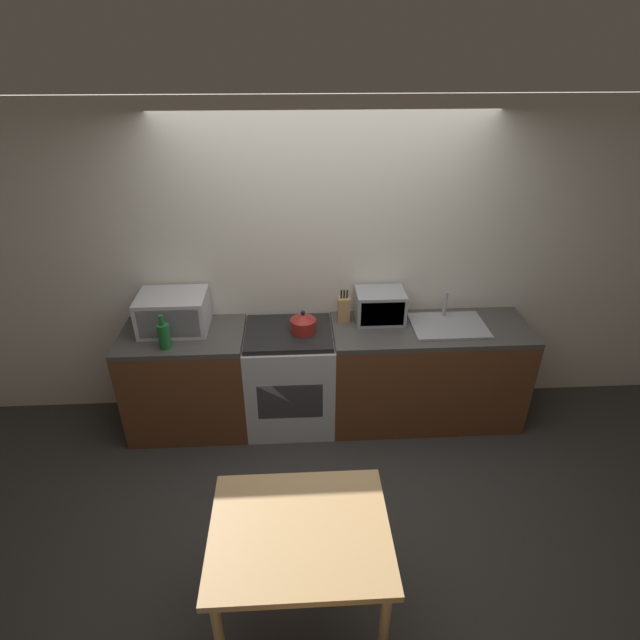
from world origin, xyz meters
TOP-DOWN VIEW (x-y plane):
  - ground_plane at (0.00, 0.00)m, footprint 16.00×16.00m
  - wall_back at (0.00, 1.05)m, footprint 10.00×0.06m
  - counter_left_run at (-1.16, 0.71)m, footprint 0.98×0.62m
  - counter_right_run at (0.85, 0.71)m, footprint 1.60×0.62m
  - stove_range at (-0.31, 0.71)m, footprint 0.72×0.62m
  - kettle at (-0.19, 0.70)m, footprint 0.20×0.20m
  - microwave at (-1.21, 0.80)m, footprint 0.53×0.39m
  - bottle at (-1.23, 0.52)m, footprint 0.09×0.09m
  - knife_block at (0.14, 0.86)m, footprint 0.09×0.09m
  - toaster_oven at (0.44, 0.85)m, footprint 0.39×0.29m
  - sink_basin at (0.98, 0.72)m, footprint 0.59×0.43m
  - dining_table at (-0.26, -1.03)m, footprint 0.92×0.76m

SIDE VIEW (x-z plane):
  - ground_plane at x=0.00m, z-range 0.00..0.00m
  - stove_range at x=-0.31m, z-range 0.00..0.90m
  - counter_left_run at x=-1.16m, z-range 0.00..0.90m
  - counter_right_run at x=0.85m, z-range 0.00..0.90m
  - dining_table at x=-0.26m, z-range 0.28..1.03m
  - sink_basin at x=0.98m, z-range 0.79..1.03m
  - kettle at x=-0.19m, z-range 0.88..1.07m
  - bottle at x=-1.23m, z-range 0.87..1.14m
  - knife_block at x=0.14m, z-range 0.87..1.15m
  - toaster_oven at x=0.44m, z-range 0.90..1.16m
  - microwave at x=-1.21m, z-range 0.90..1.20m
  - wall_back at x=0.00m, z-range 0.00..2.60m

